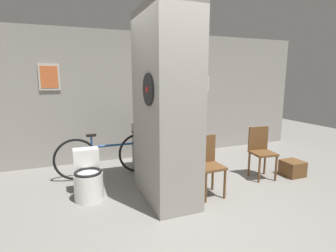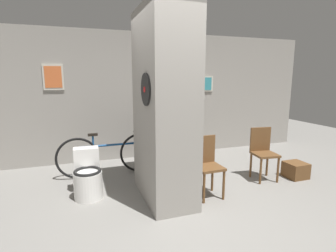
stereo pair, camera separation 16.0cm
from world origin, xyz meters
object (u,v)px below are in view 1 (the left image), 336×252
object	(u,v)px
chair_near_pillar	(208,163)
bottle_tall	(175,115)
chair_by_doorway	(261,150)
toilet	(88,179)
bicycle	(108,155)

from	to	relation	value
chair_near_pillar	bottle_tall	xyz separation A→B (m)	(0.06, 1.38, 0.51)
chair_near_pillar	chair_by_doorway	xyz separation A→B (m)	(1.19, 0.26, 0.00)
toilet	bottle_tall	bearing A→B (deg)	27.15
bicycle	toilet	bearing A→B (deg)	-117.89
chair_by_doorway	bottle_tall	world-z (taller)	bottle_tall
chair_by_doorway	bicycle	xyz separation A→B (m)	(-2.41, 1.01, -0.11)
toilet	bicycle	size ratio (longest dim) A/B	0.38
bicycle	bottle_tall	xyz separation A→B (m)	(1.29, 0.10, 0.62)
toilet	chair_by_doorway	distance (m)	2.83
toilet	bicycle	bearing A→B (deg)	62.11
chair_near_pillar	chair_by_doorway	world-z (taller)	same
bottle_tall	chair_near_pillar	bearing A→B (deg)	-92.60
bottle_tall	bicycle	bearing A→B (deg)	-175.35
chair_by_doorway	toilet	bearing A→B (deg)	-177.60
chair_near_pillar	bottle_tall	size ratio (longest dim) A/B	2.53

